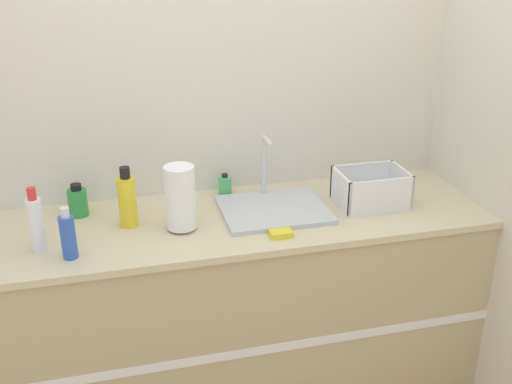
# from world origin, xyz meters

# --- Properties ---
(wall_back) EXTENTS (4.54, 0.06, 2.60)m
(wall_back) POSITION_xyz_m (0.00, 0.67, 1.30)
(wall_back) COLOR beige
(wall_back) RESTS_ON ground_plane
(wall_right) EXTENTS (0.06, 2.64, 2.60)m
(wall_right) POSITION_xyz_m (1.10, 0.32, 1.30)
(wall_right) COLOR beige
(wall_right) RESTS_ON ground_plane
(counter_cabinet) EXTENTS (2.16, 0.66, 0.91)m
(counter_cabinet) POSITION_xyz_m (0.00, 0.32, 0.46)
(counter_cabinet) COLOR tan
(counter_cabinet) RESTS_ON ground_plane
(sink) EXTENTS (0.46, 0.38, 0.30)m
(sink) POSITION_xyz_m (0.15, 0.34, 0.93)
(sink) COLOR silver
(sink) RESTS_ON counter_cabinet
(paper_towel_roll) EXTENTS (0.12, 0.12, 0.27)m
(paper_towel_roll) POSITION_xyz_m (-0.26, 0.26, 1.05)
(paper_towel_roll) COLOR #4C4C51
(paper_towel_roll) RESTS_ON counter_cabinet
(dish_rack) EXTENTS (0.30, 0.22, 0.16)m
(dish_rack) POSITION_xyz_m (0.59, 0.29, 0.97)
(dish_rack) COLOR white
(dish_rack) RESTS_ON counter_cabinet
(bottle_blue) EXTENTS (0.06, 0.06, 0.20)m
(bottle_blue) POSITION_xyz_m (-0.70, 0.13, 1.00)
(bottle_blue) COLOR #2D56B7
(bottle_blue) RESTS_ON counter_cabinet
(bottle_yellow) EXTENTS (0.07, 0.07, 0.26)m
(bottle_yellow) POSITION_xyz_m (-0.47, 0.35, 1.03)
(bottle_yellow) COLOR yellow
(bottle_yellow) RESTS_ON counter_cabinet
(bottle_green) EXTENTS (0.08, 0.08, 0.14)m
(bottle_green) POSITION_xyz_m (-0.67, 0.50, 0.98)
(bottle_green) COLOR #2D8C3D
(bottle_green) RESTS_ON counter_cabinet
(bottle_white_spray) EXTENTS (0.06, 0.06, 0.26)m
(bottle_white_spray) POSITION_xyz_m (-0.81, 0.22, 1.03)
(bottle_white_spray) COLOR white
(bottle_white_spray) RESTS_ON counter_cabinet
(soap_dispenser) EXTENTS (0.06, 0.06, 0.11)m
(soap_dispenser) POSITION_xyz_m (-0.02, 0.56, 0.96)
(soap_dispenser) COLOR #4CB266
(soap_dispenser) RESTS_ON counter_cabinet
(sponge) EXTENTS (0.09, 0.06, 0.02)m
(sponge) POSITION_xyz_m (0.12, 0.10, 0.92)
(sponge) COLOR yellow
(sponge) RESTS_ON counter_cabinet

